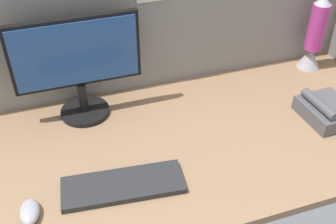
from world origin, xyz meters
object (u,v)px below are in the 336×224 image
Objects in this scene: monitor at (77,63)px; keyboard at (123,185)px; desk_phone at (326,110)px; mouse at (30,212)px; lava_lamp at (314,39)px.

monitor reaches higher than keyboard.
keyboard is at bearing -172.89° from desk_phone.
mouse is 107.36cm from desk_phone.
desk_phone is (106.70, 11.86, 1.49)cm from mouse.
mouse reaches higher than keyboard.
monitor is 91.59cm from desk_phone.
desk_phone is (79.21, 9.88, 2.19)cm from keyboard.
mouse is at bearing -173.66° from desk_phone.
desk_phone is (-14.98, -33.25, -10.45)cm from lava_lamp.
mouse is at bearing -169.68° from keyboard.
lava_lamp reaches higher than keyboard.
keyboard is at bearing -83.32° from monitor.
desk_phone is at bearing 13.32° from keyboard.
lava_lamp is at bearing 65.75° from desk_phone.
mouse is at bearing -159.66° from lava_lamp.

